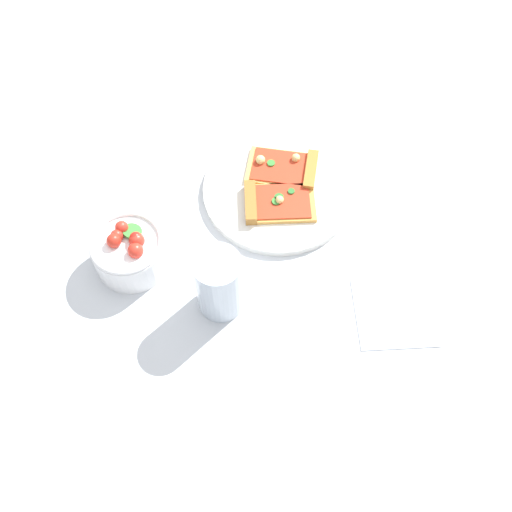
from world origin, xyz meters
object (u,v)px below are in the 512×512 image
at_px(pizza_slice_far, 287,168).
at_px(paper_napkin, 395,311).
at_px(salad_bowl, 129,251).
at_px(plate, 278,190).
at_px(pizza_slice_near, 273,203).
at_px(soda_glass, 219,284).

distance_m(pizza_slice_far, paper_napkin, 0.33).
height_order(salad_bowl, paper_napkin, salad_bowl).
bearing_deg(pizza_slice_far, plate, 144.76).
height_order(plate, salad_bowl, salad_bowl).
bearing_deg(pizza_slice_near, plate, -27.44).
distance_m(pizza_slice_far, soda_glass, 0.29).
height_order(pizza_slice_near, pizza_slice_far, pizza_slice_far).
bearing_deg(paper_napkin, pizza_slice_far, 18.22).
relative_size(pizza_slice_near, paper_napkin, 1.07).
xyz_separation_m(plate, salad_bowl, (-0.09, 0.28, 0.03)).
relative_size(plate, pizza_slice_near, 2.00).
height_order(plate, paper_napkin, plate).
height_order(pizza_slice_near, paper_napkin, pizza_slice_near).
bearing_deg(plate, paper_napkin, -155.26).
distance_m(salad_bowl, soda_glass, 0.17).
distance_m(pizza_slice_far, salad_bowl, 0.33).
xyz_separation_m(pizza_slice_far, salad_bowl, (-0.13, 0.30, 0.02)).
relative_size(pizza_slice_near, pizza_slice_far, 0.92).
distance_m(plate, soda_glass, 0.25).
distance_m(pizza_slice_near, soda_glass, 0.21).
bearing_deg(pizza_slice_far, paper_napkin, -161.78).
relative_size(salad_bowl, soda_glass, 0.95).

